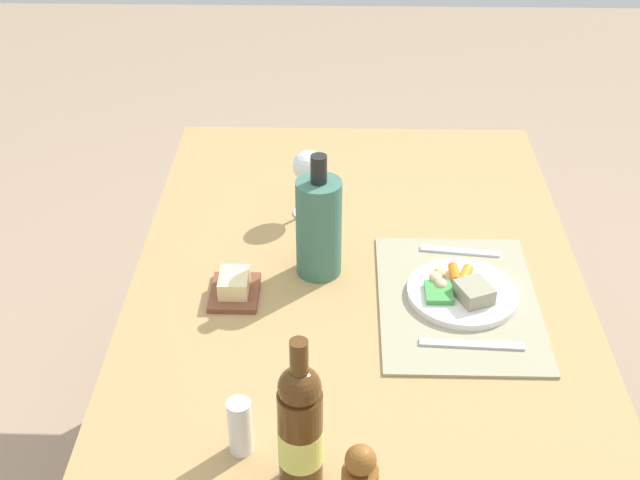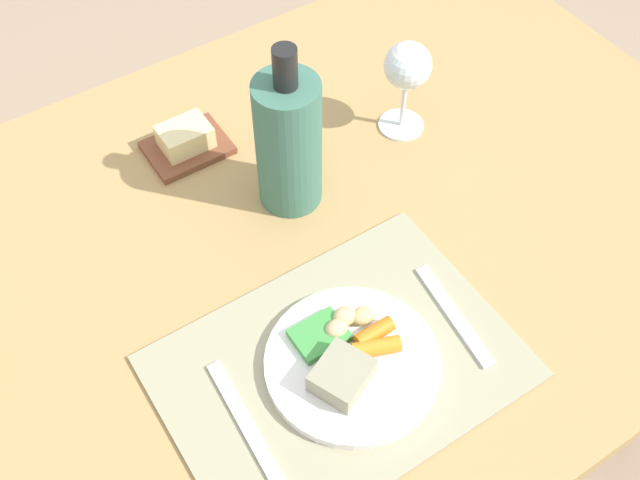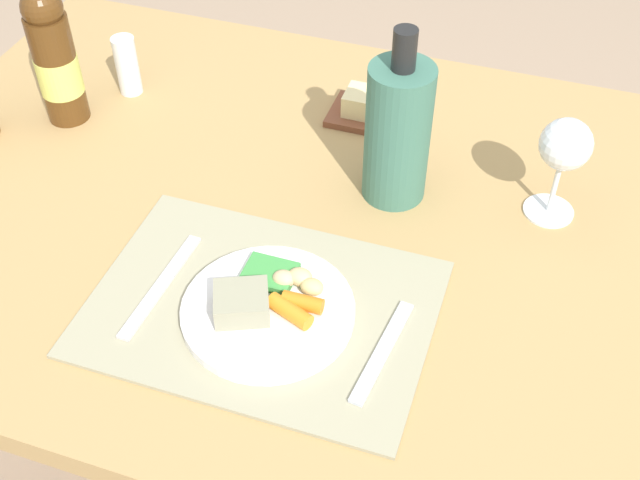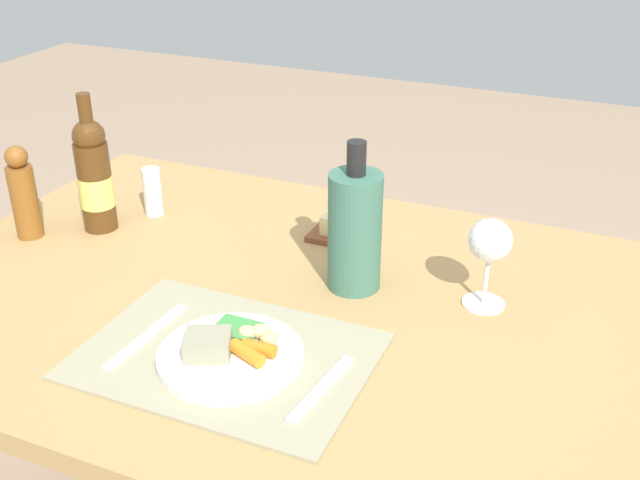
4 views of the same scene
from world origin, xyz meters
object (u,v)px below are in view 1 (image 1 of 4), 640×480
at_px(fork, 472,344).
at_px(salt_shaker, 240,427).
at_px(dining_table, 357,323).
at_px(butter_dish, 234,287).
at_px(dinner_plate, 462,291).
at_px(wine_bottle, 300,429).
at_px(wine_glass, 309,169).
at_px(cooler_bottle, 319,226).
at_px(knife, 460,251).

relative_size(fork, salt_shaker, 1.88).
bearing_deg(dining_table, butter_dish, 97.41).
height_order(dinner_plate, wine_bottle, wine_bottle).
relative_size(fork, wine_bottle, 0.69).
bearing_deg(wine_glass, dinner_plate, -134.98).
bearing_deg(fork, cooler_bottle, 53.33).
bearing_deg(cooler_bottle, butter_dish, 117.70).
xyz_separation_m(dining_table, salt_shaker, (-0.46, 0.20, 0.15)).
distance_m(cooler_bottle, salt_shaker, 0.53).
bearing_deg(dinner_plate, wine_bottle, 147.52).
bearing_deg(fork, knife, 0.62).
relative_size(knife, wine_bottle, 0.60).
distance_m(dinner_plate, knife, 0.16).
xyz_separation_m(knife, wine_bottle, (-0.65, 0.33, 0.11)).
xyz_separation_m(fork, knife, (0.32, -0.01, 0.00)).
distance_m(knife, butter_dish, 0.51).
bearing_deg(butter_dish, wine_bottle, -161.96).
relative_size(dinner_plate, cooler_bottle, 0.82).
bearing_deg(salt_shaker, dinner_plate, -44.31).
relative_size(fork, butter_dish, 1.54).
bearing_deg(wine_glass, dining_table, -158.71).
bearing_deg(dining_table, dinner_plate, -99.18).
xyz_separation_m(butter_dish, salt_shaker, (-0.42, -0.06, 0.03)).
bearing_deg(salt_shaker, cooler_bottle, -12.71).
bearing_deg(dining_table, fork, -131.38).
height_order(butter_dish, salt_shaker, salt_shaker).
height_order(knife, butter_dish, butter_dish).
height_order(knife, cooler_bottle, cooler_bottle).
bearing_deg(butter_dish, cooler_bottle, -62.30).
distance_m(dinner_plate, cooler_bottle, 0.33).
height_order(fork, knife, same).
relative_size(cooler_bottle, wine_glass, 1.69).
xyz_separation_m(knife, butter_dish, (-0.16, 0.49, 0.01)).
relative_size(wine_bottle, butter_dish, 2.25).
bearing_deg(fork, wine_glass, 37.18).
bearing_deg(knife, cooler_bottle, 109.41).
height_order(butter_dish, wine_glass, wine_glass).
relative_size(wine_bottle, salt_shaker, 2.74).
height_order(dinner_plate, fork, dinner_plate).
distance_m(knife, salt_shaker, 0.73).
bearing_deg(wine_bottle, dining_table, -10.62).
xyz_separation_m(wine_bottle, wine_glass, (0.82, 0.02, 0.00)).
relative_size(wine_bottle, cooler_bottle, 1.04).
xyz_separation_m(fork, cooler_bottle, (0.25, 0.30, 0.11)).
height_order(fork, wine_bottle, wine_bottle).
bearing_deg(wine_bottle, salt_shaker, 57.70).
distance_m(dinner_plate, butter_dish, 0.47).
distance_m(butter_dish, wine_glass, 0.37).
bearing_deg(fork, dining_table, 51.45).
bearing_deg(cooler_bottle, wine_bottle, 178.65).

